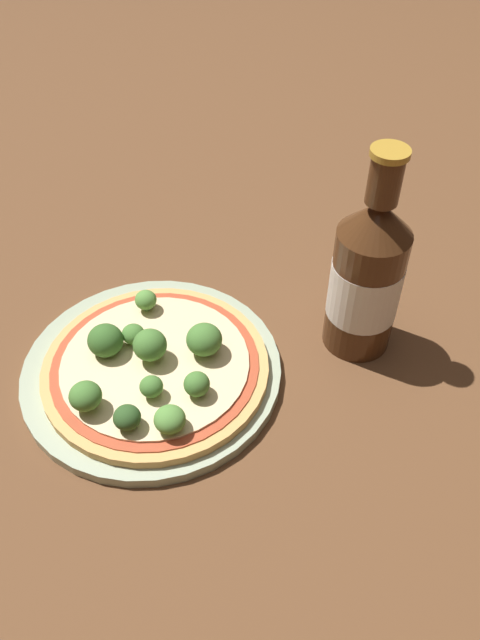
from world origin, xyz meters
TOP-DOWN VIEW (x-y plane):
  - ground_plane at (0.00, 0.00)m, footprint 3.00×3.00m
  - plate at (0.02, 0.00)m, footprint 0.26×0.26m
  - pizza at (0.02, 0.00)m, footprint 0.23×0.23m
  - broccoli_floret_0 at (-0.02, -0.03)m, footprint 0.04×0.04m
  - broccoli_floret_1 at (0.02, -0.00)m, footprint 0.03×0.03m
  - broccoli_floret_2 at (-0.04, 0.04)m, footprint 0.02×0.02m
  - broccoli_floret_3 at (0.03, -0.08)m, footprint 0.03×0.03m
  - broccoli_floret_4 at (-0.01, 0.00)m, footprint 0.02×0.02m
  - broccoli_floret_5 at (0.07, -0.06)m, footprint 0.02×0.02m
  - broccoli_floret_6 at (0.10, -0.04)m, footprint 0.03×0.03m
  - broccoli_floret_7 at (0.08, 0.01)m, footprint 0.02×0.02m
  - broccoli_floret_8 at (0.06, -0.03)m, footprint 0.02×0.02m
  - broccoli_floret_9 at (0.05, 0.05)m, footprint 0.04×0.04m
  - beer_bottle at (0.12, 0.19)m, footprint 0.07×0.07m

SIDE VIEW (x-z plane):
  - ground_plane at x=0.00m, z-range 0.00..0.00m
  - plate at x=0.02m, z-range 0.00..0.01m
  - pizza at x=0.02m, z-range 0.01..0.03m
  - broccoli_floret_4 at x=-0.01m, z-range 0.03..0.05m
  - broccoli_floret_6 at x=0.10m, z-range 0.03..0.05m
  - broccoli_floret_8 at x=0.06m, z-range 0.03..0.05m
  - broccoli_floret_5 at x=0.07m, z-range 0.03..0.05m
  - broccoli_floret_2 at x=-0.04m, z-range 0.03..0.05m
  - broccoli_floret_7 at x=0.08m, z-range 0.03..0.05m
  - broccoli_floret_0 at x=-0.02m, z-range 0.03..0.06m
  - broccoli_floret_3 at x=0.03m, z-range 0.03..0.06m
  - broccoli_floret_9 at x=0.05m, z-range 0.03..0.06m
  - broccoli_floret_1 at x=0.02m, z-range 0.03..0.06m
  - beer_bottle at x=0.12m, z-range -0.03..0.20m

